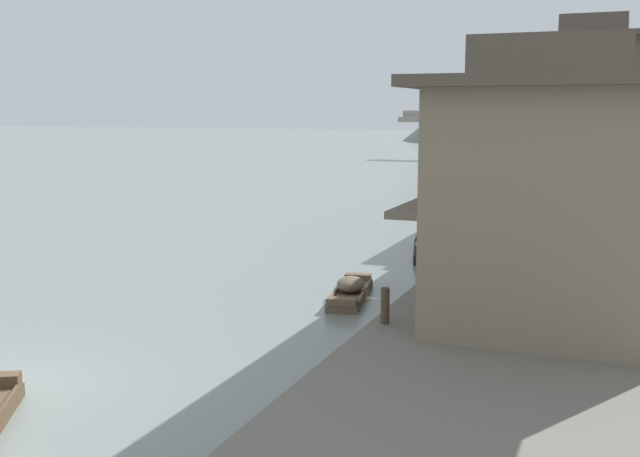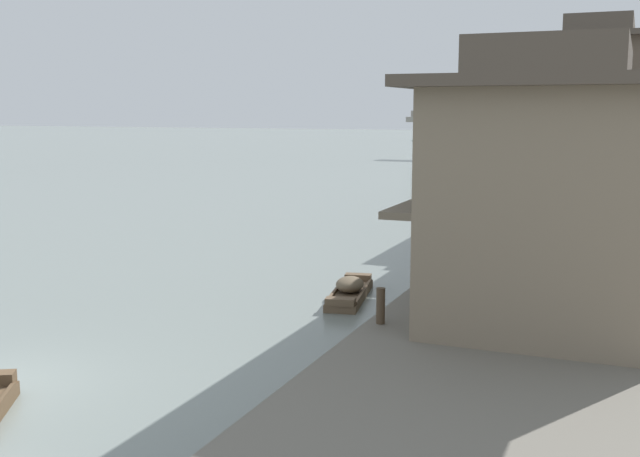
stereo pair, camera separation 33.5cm
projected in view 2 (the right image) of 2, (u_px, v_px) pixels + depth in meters
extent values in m
cube|color=brown|center=(544.00, 180.00, 60.26)|extent=(1.21, 5.11, 0.28)
cube|color=brown|center=(549.00, 174.00, 62.33)|extent=(0.83, 0.41, 0.25)
cube|color=brown|center=(538.00, 179.00, 58.10)|extent=(0.83, 0.41, 0.25)
cube|color=brown|center=(538.00, 177.00, 60.41)|extent=(0.36, 4.56, 0.08)
cube|color=brown|center=(549.00, 177.00, 60.05)|extent=(0.36, 4.56, 0.08)
ellipsoid|color=#4C6B42|center=(544.00, 175.00, 60.20)|extent=(0.88, 1.19, 0.45)
cube|color=#232326|center=(427.00, 252.00, 29.67)|extent=(1.85, 4.34, 0.22)
cube|color=#232326|center=(427.00, 239.00, 31.57)|extent=(0.81, 0.53, 0.19)
cube|color=#232326|center=(426.00, 257.00, 27.69)|extent=(0.81, 0.53, 0.19)
cube|color=#232326|center=(417.00, 248.00, 29.70)|extent=(1.01, 3.67, 0.08)
cube|color=#232326|center=(436.00, 249.00, 29.59)|extent=(1.01, 3.67, 0.08)
ellipsoid|color=olive|center=(427.00, 245.00, 29.62)|extent=(0.98, 1.20, 0.41)
cube|color=brown|center=(501.00, 197.00, 48.17)|extent=(1.46, 4.22, 0.30)
cube|color=brown|center=(510.00, 190.00, 49.76)|extent=(0.86, 0.47, 0.27)
cube|color=brown|center=(491.00, 195.00, 46.49)|extent=(0.86, 0.47, 0.27)
cube|color=brown|center=(494.00, 194.00, 48.35)|extent=(0.57, 3.61, 0.08)
cube|color=brown|center=(507.00, 194.00, 47.93)|extent=(0.57, 3.61, 0.08)
ellipsoid|color=olive|center=(501.00, 191.00, 48.11)|extent=(0.97, 1.25, 0.45)
cube|color=brown|center=(350.00, 295.00, 22.84)|extent=(1.57, 3.64, 0.22)
cube|color=brown|center=(358.00, 277.00, 24.37)|extent=(0.88, 0.51, 0.20)
cube|color=brown|center=(340.00, 302.00, 21.24)|extent=(0.88, 0.51, 0.20)
cube|color=brown|center=(336.00, 290.00, 22.90)|extent=(0.65, 2.99, 0.08)
cube|color=brown|center=(364.00, 291.00, 22.73)|extent=(0.65, 2.99, 0.08)
ellipsoid|color=brown|center=(350.00, 284.00, 22.79)|extent=(1.03, 1.29, 0.45)
cube|color=#7F705B|center=(550.00, 208.00, 16.89)|extent=(4.89, 5.16, 5.20)
cube|color=brown|center=(427.00, 202.00, 17.95)|extent=(0.70, 5.16, 0.16)
cube|color=#4C4238|center=(556.00, 83.00, 16.47)|extent=(5.79, 6.06, 0.24)
cube|color=#4C4238|center=(557.00, 61.00, 16.40)|extent=(2.93, 6.06, 0.70)
cube|color=gray|center=(567.00, 184.00, 22.48)|extent=(4.56, 5.95, 5.20)
cube|color=#6E6151|center=(477.00, 181.00, 23.48)|extent=(0.70, 5.95, 0.16)
cube|color=#4C4238|center=(572.00, 90.00, 22.06)|extent=(5.46, 6.85, 0.24)
cube|color=#4C4238|center=(572.00, 73.00, 21.99)|extent=(2.74, 6.85, 0.70)
cube|color=#7F705B|center=(580.00, 166.00, 29.42)|extent=(4.24, 6.69, 5.20)
cube|color=brown|center=(515.00, 165.00, 30.35)|extent=(0.70, 6.69, 0.16)
cube|color=#3D3838|center=(584.00, 95.00, 29.00)|extent=(5.14, 7.59, 0.24)
cube|color=#3D3838|center=(584.00, 82.00, 28.93)|extent=(2.54, 7.59, 0.70)
cube|color=brown|center=(596.00, 128.00, 35.57)|extent=(4.58, 6.50, 7.80)
cube|color=#4D4135|center=(537.00, 155.00, 36.77)|extent=(0.70, 6.50, 0.16)
cube|color=#4D4135|center=(539.00, 100.00, 36.37)|extent=(0.70, 6.50, 0.16)
cube|color=#4C4238|center=(601.00, 40.00, 34.95)|extent=(5.48, 7.40, 0.24)
cube|color=#4C4238|center=(602.00, 29.00, 34.88)|extent=(2.75, 7.40, 0.70)
cube|color=brown|center=(608.00, 125.00, 42.61)|extent=(4.99, 7.14, 7.80)
cube|color=#4D4135|center=(554.00, 148.00, 43.89)|extent=(0.70, 7.14, 0.16)
cube|color=#4D4135|center=(556.00, 102.00, 43.49)|extent=(0.70, 7.14, 0.16)
cube|color=#3D3838|center=(612.00, 51.00, 42.00)|extent=(5.89, 8.04, 0.24)
cube|color=#3D3838|center=(612.00, 43.00, 41.92)|extent=(3.00, 8.04, 0.70)
cube|color=#7F705B|center=(612.00, 143.00, 49.67)|extent=(5.14, 6.36, 5.20)
cube|color=brown|center=(565.00, 142.00, 50.78)|extent=(0.70, 6.36, 0.16)
cube|color=#3D3838|center=(615.00, 101.00, 49.25)|extent=(6.04, 7.26, 0.24)
cube|color=#3D3838|center=(615.00, 93.00, 49.18)|extent=(3.09, 7.26, 0.70)
cylinder|color=#473828|center=(381.00, 306.00, 17.13)|extent=(0.20, 0.20, 0.82)
cylinder|color=#473828|center=(445.00, 255.00, 22.74)|extent=(0.20, 0.20, 0.93)
cube|color=gray|center=(521.00, 120.00, 83.07)|extent=(25.31, 2.40, 0.60)
cylinder|color=gray|center=(452.00, 141.00, 86.32)|extent=(1.80, 1.80, 4.19)
cylinder|color=gray|center=(594.00, 143.00, 80.56)|extent=(1.80, 1.80, 4.19)
cube|color=gray|center=(523.00, 114.00, 83.88)|extent=(25.31, 0.30, 0.70)
cone|color=slate|center=(598.00, 96.00, 134.26)|extent=(53.21, 53.21, 15.98)
cone|color=#4C5B56|center=(583.00, 103.00, 134.54)|extent=(49.41, 49.41, 13.42)
cone|color=#4C5B56|center=(537.00, 92.00, 134.58)|extent=(43.73, 43.73, 17.44)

